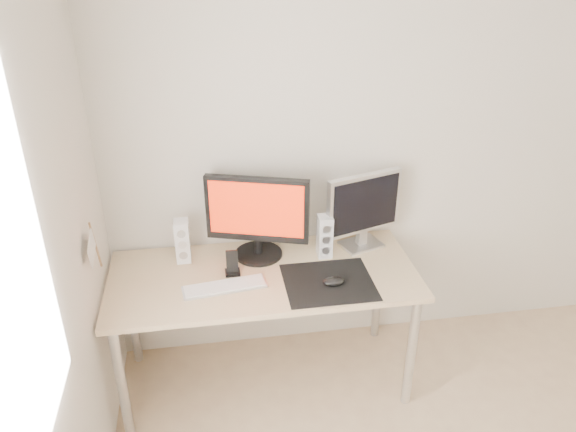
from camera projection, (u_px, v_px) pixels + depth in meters
wall_back at (419, 145)px, 3.14m from camera, size 3.50×0.00×3.50m
mousepad at (328, 282)px, 2.85m from camera, size 0.45×0.40×0.00m
mouse at (334, 281)px, 2.81m from camera, size 0.11×0.07×0.04m
desk at (264, 286)px, 2.96m from camera, size 1.60×0.70×0.73m
main_monitor at (257, 215)px, 2.96m from camera, size 0.54×0.33×0.47m
second_monitor at (364, 207)px, 3.06m from camera, size 0.44×0.22×0.43m
speaker_left at (182, 241)px, 2.98m from camera, size 0.08×0.09×0.24m
speaker_right at (325, 236)px, 3.03m from camera, size 0.08×0.09×0.24m
keyboard at (225, 287)px, 2.80m from camera, size 0.43×0.17×0.02m
phone_dock at (232, 267)px, 2.90m from camera, size 0.08×0.07×0.14m
pennant at (93, 247)px, 2.54m from camera, size 0.01×0.23×0.29m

